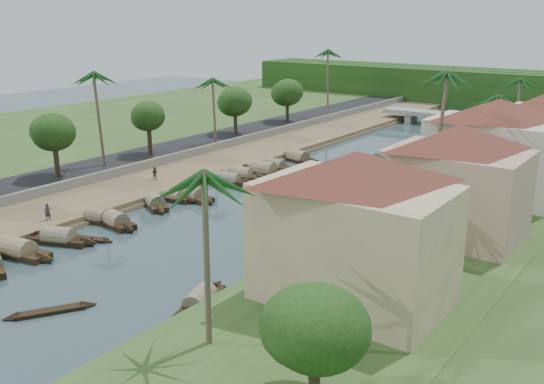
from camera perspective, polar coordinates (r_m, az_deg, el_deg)
The scene contains 44 objects.
ground at distance 54.18m, azimuth -9.44°, elevation -5.05°, with size 220.00×220.00×0.00m, color #33484D.
left_bank at distance 78.37m, azimuth -7.35°, elevation 2.07°, with size 10.00×180.00×0.80m, color brown.
right_bank at distance 60.74m, azimuth 17.54°, elevation -2.63°, with size 16.00×180.00×1.20m, color #2A491D.
road at distance 84.22m, azimuth -11.58°, elevation 3.08°, with size 8.00×180.00×1.40m, color black.
retaining_wall at distance 81.02m, azimuth -9.54°, elevation 3.14°, with size 0.40×180.00×1.10m, color gray.
far_left_fill at distance 105.00m, azimuth -21.48°, elevation 4.86°, with size 45.00×220.00×1.35m, color #2A491D.
treeline at distance 140.69m, azimuth 21.08°, elevation 8.94°, with size 120.00×14.00×8.00m.
bridge at distance 114.43m, azimuth 17.15°, elevation 6.67°, with size 28.00×4.00×2.40m.
building_near at distance 39.59m, azimuth 7.75°, elevation -3.26°, with size 14.85×14.85×10.20m.
building_mid at distance 53.41m, azimuth 16.94°, elevation 1.06°, with size 14.11×14.11×9.70m.
building_far at distance 66.69m, azimuth 20.21°, elevation 3.95°, with size 15.59×15.59×10.20m.
sampan_2 at distance 55.61m, azimuth -22.87°, elevation -5.14°, with size 8.86×3.23×2.28m.
sampan_3 at distance 57.25m, azimuth -19.40°, elevation -4.16°, with size 7.90×4.44×2.13m.
sampan_4 at distance 61.73m, azimuth -16.23°, elevation -2.41°, with size 6.23×2.86×1.80m.
sampan_5 at distance 60.10m, azimuth -14.46°, elevation -2.76°, with size 6.70×2.69×2.11m.
sampan_6 at distance 65.09m, azimuth -10.90°, elevation -1.06°, with size 6.62×4.72×2.05m.
sampan_7 at distance 67.07m, azimuth -9.36°, elevation -0.47°, with size 6.62×2.29×1.79m.
sampan_8 at distance 67.14m, azimuth -7.37°, elevation -0.35°, with size 7.16×2.71×2.18m.
sampan_9 at distance 72.91m, azimuth -4.17°, elevation 1.08°, with size 8.00×3.47×2.02m.
sampan_10 at distance 74.99m, azimuth -3.06°, elevation 1.54°, with size 8.14×3.88×2.21m.
sampan_11 at distance 77.19m, azimuth -0.85°, elevation 2.00°, with size 8.83×2.89×2.46m.
sampan_12 at distance 79.84m, azimuth 0.27°, elevation 2.48°, with size 8.05×2.03×1.94m.
sampan_13 at distance 84.17m, azimuth 2.47°, elevation 3.20°, with size 8.50×3.48×2.27m.
sampan_14 at distance 43.02m, azimuth -6.78°, elevation -10.22°, with size 3.70×7.76×1.91m.
sampan_15 at distance 55.61m, azimuth 5.37°, elevation -3.87°, with size 3.12×7.39×1.98m.
sampan_16 at distance 66.13m, azimuth 11.05°, elevation -0.79°, with size 3.29×8.07×1.97m.
canoe_0 at distance 44.74m, azimuth -20.14°, elevation -10.53°, with size 4.04×5.84×0.84m.
canoe_1 at distance 57.29m, azimuth -17.00°, elevation -4.26°, with size 5.32×2.66×0.87m.
canoe_2 at distance 74.74m, azimuth -0.08°, elevation 1.27°, with size 5.02×3.10×0.76m.
palm_0 at distance 32.71m, azimuth -6.43°, elevation 1.17°, with size 3.20×3.20×11.66m.
palm_1 at distance 47.25m, azimuth 9.46°, elevation 3.04°, with size 3.20×3.20×9.39m.
palm_2 at distance 61.02m, azimuth 15.60°, elevation 10.39°, with size 3.20×3.20×14.56m.
palm_3 at distance 76.07m, azimuth 20.41°, elevation 8.26°, with size 3.20×3.20×10.74m.
palm_5 at distance 76.99m, azimuth -16.17°, elevation 10.42°, with size 3.20×3.20×12.88m.
palm_6 at distance 88.66m, azimuth -5.50°, elevation 10.33°, with size 3.20×3.20×10.72m.
palm_7 at distance 94.08m, azimuth 22.42°, elevation 9.64°, with size 3.20×3.20×11.09m.
palm_8 at distance 111.40m, azimuth 5.39°, elevation 12.92°, with size 3.20×3.20×13.48m.
tree_2 at distance 73.91m, azimuth -19.87°, elevation 5.24°, with size 5.01×5.01×7.29m.
tree_3 at distance 82.76m, azimuth -11.57°, elevation 6.94°, with size 4.47×4.47×7.02m.
tree_4 at distance 95.82m, azimuth -3.50°, elevation 8.42°, with size 5.25×5.25×7.21m.
tree_5 at distance 107.24m, azimuth 1.46°, elevation 9.29°, with size 5.35×5.35×7.23m.
tree_7 at distance 29.41m, azimuth 4.10°, elevation -12.71°, with size 4.97×4.97×6.21m.
person_near at distance 61.12m, azimuth -20.36°, elevation -1.77°, with size 0.60×0.39×1.65m, color #292931.
person_far at distance 72.79m, azimuth -10.99°, elevation 1.73°, with size 0.74×0.58×1.52m, color #393028.
Camera 1 is at (36.42, -35.00, 19.59)m, focal length 40.00 mm.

